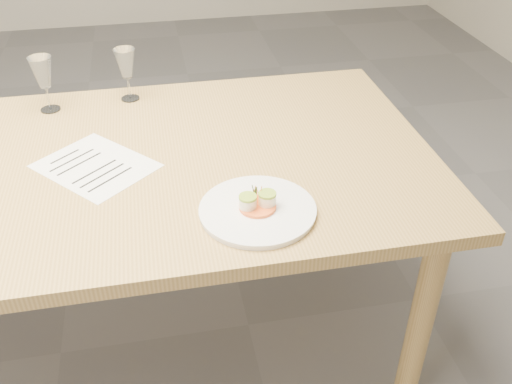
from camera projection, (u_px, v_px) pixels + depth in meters
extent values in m
plane|color=slate|center=(61.00, 353.00, 1.99)|extent=(7.00, 7.00, 0.00)
cube|color=tan|center=(9.00, 179.00, 1.57)|extent=(2.40, 1.00, 0.04)
cylinder|color=tan|center=(421.00, 322.00, 1.64)|extent=(0.07, 0.07, 0.71)
cylinder|color=tan|center=(336.00, 173.00, 2.28)|extent=(0.07, 0.07, 0.71)
cylinder|color=white|center=(258.00, 211.00, 1.41)|extent=(0.29, 0.29, 0.01)
cylinder|color=white|center=(258.00, 209.00, 1.40)|extent=(0.29, 0.29, 0.01)
cylinder|color=orange|center=(258.00, 207.00, 1.40)|extent=(0.09, 0.09, 0.01)
cylinder|color=#FFF6D0|center=(248.00, 203.00, 1.38)|extent=(0.04, 0.04, 0.03)
cylinder|color=#FFF6D0|center=(267.00, 199.00, 1.39)|extent=(0.04, 0.04, 0.03)
cylinder|color=#9DBC34|center=(248.00, 197.00, 1.37)|extent=(0.04, 0.04, 0.01)
cylinder|color=#9DBC34|center=(267.00, 194.00, 1.38)|extent=(0.04, 0.04, 0.01)
cylinder|color=tan|center=(284.00, 217.00, 1.37)|extent=(0.04, 0.04, 0.00)
cube|color=white|center=(96.00, 166.00, 1.59)|extent=(0.38, 0.38, 0.00)
cube|color=black|center=(65.00, 156.00, 1.63)|extent=(0.08, 0.07, 0.00)
cube|color=black|center=(72.00, 160.00, 1.61)|extent=(0.12, 0.10, 0.00)
cube|color=black|center=(79.00, 164.00, 1.59)|extent=(0.12, 0.10, 0.00)
cube|color=black|center=(95.00, 171.00, 1.56)|extent=(0.12, 0.10, 0.00)
cube|color=black|center=(102.00, 175.00, 1.55)|extent=(0.12, 0.10, 0.00)
cube|color=black|center=(110.00, 179.00, 1.53)|extent=(0.12, 0.10, 0.00)
cylinder|color=white|center=(51.00, 109.00, 1.87)|extent=(0.06, 0.06, 0.00)
cylinder|color=white|center=(48.00, 98.00, 1.85)|extent=(0.01, 0.01, 0.08)
cone|color=white|center=(42.00, 72.00, 1.79)|extent=(0.07, 0.07, 0.10)
cylinder|color=white|center=(130.00, 98.00, 1.94)|extent=(0.06, 0.06, 0.00)
cylinder|color=white|center=(129.00, 88.00, 1.91)|extent=(0.01, 0.01, 0.08)
cone|color=white|center=(126.00, 63.00, 1.86)|extent=(0.07, 0.07, 0.10)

